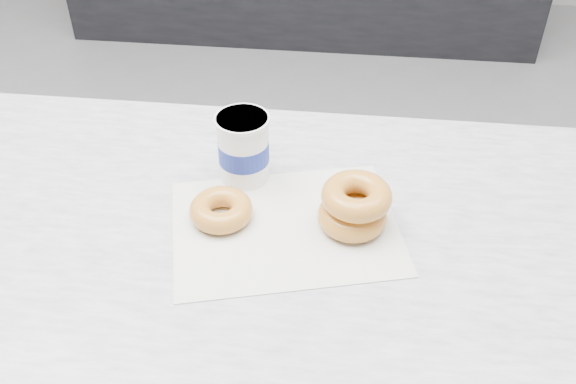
% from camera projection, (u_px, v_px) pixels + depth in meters
% --- Properties ---
extents(ground, '(5.00, 5.00, 0.00)m').
position_uv_depth(ground, '(242.00, 315.00, 1.99)').
color(ground, gray).
rests_on(ground, ground).
extents(wax_paper, '(0.39, 0.34, 0.00)m').
position_uv_depth(wax_paper, '(285.00, 227.00, 0.98)').
color(wax_paper, silver).
rests_on(wax_paper, counter).
extents(donut_single, '(0.11, 0.11, 0.03)m').
position_uv_depth(donut_single, '(221.00, 210.00, 0.98)').
color(donut_single, '#D27B39').
rests_on(donut_single, wax_paper).
extents(donut_stack, '(0.13, 0.13, 0.07)m').
position_uv_depth(donut_stack, '(354.00, 206.00, 0.96)').
color(donut_stack, '#D27B39').
rests_on(donut_stack, wax_paper).
extents(coffee_cup, '(0.09, 0.09, 0.12)m').
position_uv_depth(coffee_cup, '(243.00, 148.00, 1.03)').
color(coffee_cup, white).
rests_on(coffee_cup, counter).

